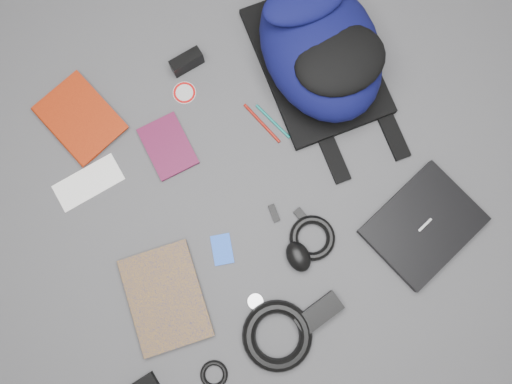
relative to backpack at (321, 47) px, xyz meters
name	(u,v)px	position (x,y,z in m)	size (l,w,h in m)	color
ground	(256,193)	(-0.35, -0.28, -0.11)	(4.00, 4.00, 0.00)	#4F4F51
backpack	(321,47)	(0.00, 0.00, 0.00)	(0.36, 0.52, 0.22)	black
laptop	(423,225)	(0.04, -0.59, -0.09)	(0.31, 0.24, 0.03)	black
textbook_red	(57,138)	(-0.81, 0.14, -0.09)	(0.18, 0.24, 0.03)	maroon
comic_book	(130,309)	(-0.82, -0.42, -0.10)	(0.21, 0.28, 0.02)	#BA800D
envelope	(88,183)	(-0.78, -0.03, -0.11)	(0.20, 0.09, 0.00)	white
dvd_case	(168,146)	(-0.52, -0.03, -0.10)	(0.13, 0.18, 0.01)	#480D28
compact_camera	(187,62)	(-0.36, 0.17, -0.08)	(0.10, 0.04, 0.06)	black
sticker_disc	(184,93)	(-0.41, 0.10, -0.11)	(0.07, 0.07, 0.00)	silver
pen_teal	(273,121)	(-0.21, -0.11, -0.10)	(0.01, 0.01, 0.14)	#0C7167
pen_red	(262,123)	(-0.24, -0.10, -0.10)	(0.01, 0.01, 0.16)	maroon
id_badge	(222,249)	(-0.51, -0.38, -0.11)	(0.06, 0.09, 0.00)	blue
usb_black	(274,213)	(-0.33, -0.36, -0.10)	(0.02, 0.05, 0.01)	black
key_fob	(300,215)	(-0.26, -0.40, -0.10)	(0.02, 0.04, 0.01)	black
mouse	(298,257)	(-0.33, -0.50, -0.08)	(0.07, 0.09, 0.05)	black
headphone_left	(173,275)	(-0.67, -0.39, -0.10)	(0.05, 0.05, 0.01)	#A7A7AA
headphone_right	(255,301)	(-0.50, -0.56, -0.10)	(0.05, 0.05, 0.01)	#B5B4B7
cable_coil	(312,238)	(-0.27, -0.47, -0.09)	(0.13, 0.13, 0.03)	black
power_brick	(319,313)	(-0.35, -0.67, -0.09)	(0.14, 0.06, 0.03)	black
power_cord_coil	(277,336)	(-0.48, -0.67, -0.09)	(0.20, 0.20, 0.04)	black
earbud_coil	(214,375)	(-0.69, -0.68, -0.10)	(0.08, 0.08, 0.01)	black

